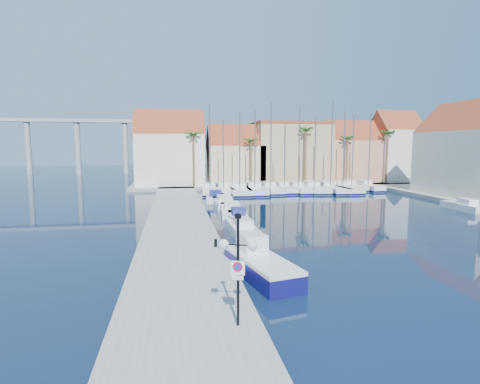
{
  "coord_description": "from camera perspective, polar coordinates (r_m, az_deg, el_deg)",
  "views": [
    {
      "loc": [
        -9.35,
        -22.38,
        7.48
      ],
      "look_at": [
        -3.02,
        13.36,
        3.0
      ],
      "focal_mm": 28.0,
      "sensor_mm": 36.0,
      "label": 1
    }
  ],
  "objects": [
    {
      "name": "palm_3",
      "position": [
        71.61,
        16.07,
        7.67
      ],
      "size": [
        2.6,
        2.6,
        9.65
      ],
      "color": "brown",
      "rests_on": "shore_north"
    },
    {
      "name": "palm_4",
      "position": [
        75.48,
        21.62,
        8.12
      ],
      "size": [
        2.6,
        2.6,
        10.65
      ],
      "color": "brown",
      "rests_on": "shore_north"
    },
    {
      "name": "sailboat_10",
      "position": [
        66.83,
        16.44,
        0.87
      ],
      "size": [
        2.79,
        8.22,
        12.79
      ],
      "rotation": [
        0.0,
        0.0,
        0.08
      ],
      "color": "white",
      "rests_on": "ground"
    },
    {
      "name": "sailboat_2",
      "position": [
        59.71,
        -0.12,
        0.39
      ],
      "size": [
        3.94,
        11.95,
        12.71
      ],
      "rotation": [
        0.0,
        0.0,
        -0.07
      ],
      "color": "white",
      "rests_on": "ground"
    },
    {
      "name": "viaduct",
      "position": [
        108.56,
        -26.18,
        7.79
      ],
      "size": [
        48.0,
        2.2,
        14.45
      ],
      "color": "#9E9E99",
      "rests_on": "ground"
    },
    {
      "name": "building_3",
      "position": [
        77.43,
        16.38,
        5.56
      ],
      "size": [
        10.3,
        8.0,
        12.0
      ],
      "color": "tan",
      "rests_on": "shore_north"
    },
    {
      "name": "motorboat_west_1",
      "position": [
        37.37,
        -0.36,
        -3.71
      ],
      "size": [
        2.15,
        5.68,
        1.4
      ],
      "rotation": [
        0.0,
        0.0,
        -0.07
      ],
      "color": "white",
      "rests_on": "ground"
    },
    {
      "name": "sailboat_7",
      "position": [
        63.14,
        11.08,
        0.63
      ],
      "size": [
        3.88,
        11.29,
        12.44
      ],
      "rotation": [
        0.0,
        0.0,
        -0.09
      ],
      "color": "white",
      "rests_on": "ground"
    },
    {
      "name": "building_1",
      "position": [
        70.33,
        -0.75,
        5.26
      ],
      "size": [
        10.3,
        8.0,
        11.0
      ],
      "color": "#C9B08D",
      "rests_on": "shore_north"
    },
    {
      "name": "sailboat_6",
      "position": [
        61.88,
        8.69,
        0.59
      ],
      "size": [
        2.82,
        9.6,
        13.9
      ],
      "rotation": [
        0.0,
        0.0,
        0.03
      ],
      "color": "white",
      "rests_on": "ground"
    },
    {
      "name": "building_6",
      "position": [
        62.14,
        31.82,
        5.1
      ],
      "size": [
        9.0,
        14.3,
        13.5
      ],
      "color": "#ECE2C5",
      "rests_on": "shore_east"
    },
    {
      "name": "motorboat_east_1",
      "position": [
        51.02,
        30.95,
        -1.83
      ],
      "size": [
        1.85,
        5.58,
        1.4
      ],
      "rotation": [
        0.0,
        0.0,
        0.01
      ],
      "color": "white",
      "rests_on": "ground"
    },
    {
      "name": "sailboat_3",
      "position": [
        60.02,
        2.19,
        0.43
      ],
      "size": [
        3.74,
        11.47,
        13.01
      ],
      "rotation": [
        0.0,
        0.0,
        -0.07
      ],
      "color": "white",
      "rests_on": "ground"
    },
    {
      "name": "shore_north",
      "position": [
        73.35,
        5.31,
        1.35
      ],
      "size": [
        54.0,
        16.0,
        0.5
      ],
      "primitive_type": "cube",
      "color": "gray",
      "rests_on": "ground"
    },
    {
      "name": "quay_west",
      "position": [
        36.6,
        -9.32,
        -4.45
      ],
      "size": [
        6.0,
        77.0,
        0.5
      ],
      "primitive_type": "cube",
      "color": "gray",
      "rests_on": "ground"
    },
    {
      "name": "motorboat_west_4",
      "position": [
        51.86,
        -3.77,
        -0.7
      ],
      "size": [
        3.1,
        7.57,
        1.4
      ],
      "rotation": [
        0.0,
        0.0,
        -0.1
      ],
      "color": "white",
      "rests_on": "ground"
    },
    {
      "name": "building_2",
      "position": [
        73.85,
        7.62,
        6.03
      ],
      "size": [
        14.2,
        10.2,
        11.5
      ],
      "color": "tan",
      "rests_on": "shore_north"
    },
    {
      "name": "sailboat_0",
      "position": [
        59.35,
        -4.6,
        0.37
      ],
      "size": [
        3.17,
        9.61,
        13.8
      ],
      "rotation": [
        0.0,
        0.0,
        -0.07
      ],
      "color": "white",
      "rests_on": "ground"
    },
    {
      "name": "building_0",
      "position": [
        69.39,
        -10.64,
        6.13
      ],
      "size": [
        12.3,
        9.0,
        13.5
      ],
      "color": "#ECE2C5",
      "rests_on": "shore_north"
    },
    {
      "name": "palm_0",
      "position": [
        64.48,
        -7.13,
        8.41
      ],
      "size": [
        2.6,
        2.6,
        10.15
      ],
      "color": "brown",
      "rests_on": "shore_north"
    },
    {
      "name": "motorboat_west_2",
      "position": [
        41.25,
        -1.31,
        -2.69
      ],
      "size": [
        2.91,
        7.25,
        1.4
      ],
      "rotation": [
        0.0,
        0.0,
        -0.09
      ],
      "color": "white",
      "rests_on": "ground"
    },
    {
      "name": "palm_2",
      "position": [
        68.53,
        10.02,
        9.06
      ],
      "size": [
        2.6,
        2.6,
        11.15
      ],
      "color": "brown",
      "rests_on": "shore_north"
    },
    {
      "name": "lamp_post",
      "position": [
        14.48,
        -0.31,
        -9.24
      ],
      "size": [
        1.45,
        0.78,
        4.45
      ],
      "rotation": [
        0.0,
        0.0,
        -0.34
      ],
      "color": "black",
      "rests_on": "quay_west"
    },
    {
      "name": "bollard",
      "position": [
        26.28,
        -3.74,
        -7.76
      ],
      "size": [
        0.22,
        0.22,
        0.55
      ],
      "primitive_type": "cylinder",
      "color": "black",
      "rests_on": "quay_west"
    },
    {
      "name": "ground",
      "position": [
        25.38,
        12.26,
        -10.27
      ],
      "size": [
        260.0,
        260.0,
        0.0
      ],
      "primitive_type": "plane",
      "color": "black",
      "rests_on": "ground"
    },
    {
      "name": "motorboat_west_0",
      "position": [
        32.16,
        0.28,
        -5.48
      ],
      "size": [
        2.13,
        6.13,
        1.4
      ],
      "rotation": [
        0.0,
        0.0,
        0.03
      ],
      "color": "white",
      "rests_on": "ground"
    },
    {
      "name": "sailboat_4",
      "position": [
        61.09,
        4.52,
        0.56
      ],
      "size": [
        3.02,
        10.11,
        14.32
      ],
      "rotation": [
        0.0,
        0.0,
        0.04
      ],
      "color": "white",
      "rests_on": "ground"
    },
    {
      "name": "sailboat_1",
      "position": [
        59.9,
        -2.63,
        0.43
      ],
      "size": [
        3.09,
        8.96,
        11.48
      ],
      "rotation": [
        0.0,
        0.0,
        0.09
      ],
      "color": "white",
      "rests_on": "ground"
    },
    {
      "name": "building_4",
      "position": [
        80.96,
        22.47,
        6.15
      ],
      "size": [
        8.3,
        8.0,
        14.0
      ],
      "color": "silver",
      "rests_on": "shore_north"
    },
    {
      "name": "motorboat_west_5",
      "position": [
        55.41,
        -3.37,
        -0.2
      ],
      "size": [
        2.81,
        7.02,
        1.4
      ],
      "rotation": [
        0.0,
        0.0,
        0.09
      ],
      "color": "white",
      "rests_on": "ground"
    },
    {
      "name": "sailboat_9",
      "position": [
        64.19,
        15.14,
        0.62
      ],
      "size": [
        2.96,
        10.99,
        13.08
      ],
      "rotation": [
        0.0,
        0.0,
        0.01
      ],
      "color": "white",
      "rests_on": "ground"
    },
    {
      "name": "palm_1",
      "position": [
        65.75,
        1.69,
        7.61
      ],
      "size": [
        2.6,
        2.6,
        9.15
      ],
      "color": "brown",
      "rests_on": "shore_north"
    },
    {
      "name": "fishing_boat",
      "position": [
        21.98,
        3.01,
        -10.81
      ],
      "size": [
        3.47,
        6.77,
        2.26
      ],
      "rotation": [
        0.0,
        0.0,
        0.21
      ],
      "color": "#100E56",
      "rests_on": "ground"
    },
    {
      "name": "sailboat_5",
      "position": [
        61.73,
        6.6,
        0.57
      ],
      "size": [
        2.68,
        9.12,
        11.05
      ],
      "rotation": [
        0.0,
        0.0,
        0.03
      ],
      "color": "white",
      "rests_on": "ground"
    },
    {
      "name": "motorboat_west_3",
      "position": [
        46.81,
        -2.49,
        -1.53
      ],
      "size": [
        2.34,
        7.21,
        1.4
      ],
      "rotation": [
        0.0,
        0.0,
        0.01
      ],
      "color": "white",
      "rests_on": "ground"
    },
    {
      "name": "sailboat_8",
      "position": [
        63.8,
        13.34,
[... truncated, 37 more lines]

